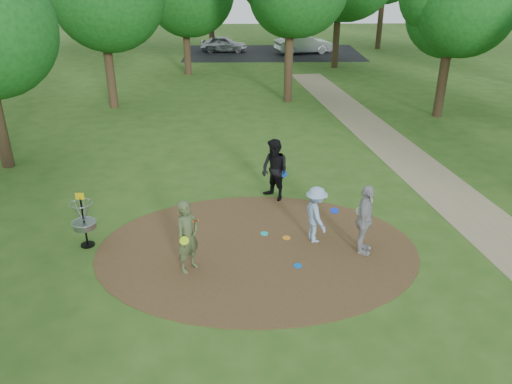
{
  "coord_description": "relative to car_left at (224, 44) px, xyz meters",
  "views": [
    {
      "loc": [
        -0.28,
        -11.2,
        6.92
      ],
      "look_at": [
        0.0,
        1.2,
        1.1
      ],
      "focal_mm": 35.0,
      "sensor_mm": 36.0,
      "label": 1
    }
  ],
  "objects": [
    {
      "name": "dirt_clearing",
      "position": [
        1.97,
        -30.57,
        -0.62
      ],
      "size": [
        8.4,
        8.4,
        0.02
      ],
      "primitive_type": "cylinder",
      "color": "#47301C",
      "rests_on": "ground"
    },
    {
      "name": "parking_lot",
      "position": [
        3.97,
        -0.57,
        -0.63
      ],
      "size": [
        14.0,
        8.0,
        0.01
      ],
      "primitive_type": "cube",
      "color": "black",
      "rests_on": "ground"
    },
    {
      "name": "player_walking_with_disc",
      "position": [
        2.59,
        -27.53,
        0.34
      ],
      "size": [
        1.17,
        1.21,
        1.96
      ],
      "color": "black",
      "rests_on": "ground"
    },
    {
      "name": "disc_ground_orange",
      "position": [
        2.78,
        -30.04,
        -0.6
      ],
      "size": [
        0.22,
        0.22,
        0.02
      ],
      "primitive_type": "cylinder",
      "color": "orange",
      "rests_on": "dirt_clearing"
    },
    {
      "name": "disc_ground_blue",
      "position": [
        2.96,
        -31.41,
        -0.6
      ],
      "size": [
        0.22,
        0.22,
        0.02
      ],
      "primitive_type": "cylinder",
      "color": "blue",
      "rests_on": "dirt_clearing"
    },
    {
      "name": "ground",
      "position": [
        1.97,
        -30.57,
        -0.63
      ],
      "size": [
        100.0,
        100.0,
        0.0
      ],
      "primitive_type": "plane",
      "color": "#2D5119",
      "rests_on": "ground"
    },
    {
      "name": "footpath",
      "position": [
        8.47,
        -28.57,
        -0.63
      ],
      "size": [
        7.55,
        39.89,
        0.01
      ],
      "primitive_type": "cube",
      "rotation": [
        0.0,
        0.0,
        0.14
      ],
      "color": "#8C7A5B",
      "rests_on": "ground"
    },
    {
      "name": "tree_ring",
      "position": [
        5.08,
        -21.05,
        4.6
      ],
      "size": [
        37.16,
        46.23,
        9.59
      ],
      "color": "#332316",
      "rests_on": "ground"
    },
    {
      "name": "player_observer_with_disc",
      "position": [
        0.3,
        -31.45,
        0.3
      ],
      "size": [
        0.77,
        0.81,
        1.86
      ],
      "color": "#475531",
      "rests_on": "ground"
    },
    {
      "name": "disc_golf_basket",
      "position": [
        -2.53,
        -30.27,
        0.24
      ],
      "size": [
        0.63,
        0.63,
        1.54
      ],
      "color": "black",
      "rests_on": "ground"
    },
    {
      "name": "player_waiting_with_disc",
      "position": [
        4.68,
        -30.76,
        0.31
      ],
      "size": [
        0.78,
        1.19,
        1.89
      ],
      "color": "#9B9A9D",
      "rests_on": "ground"
    },
    {
      "name": "player_throwing_with_disc",
      "position": [
        3.53,
        -30.15,
        0.15
      ],
      "size": [
        1.02,
        1.14,
        1.58
      ],
      "color": "#8BA8CF",
      "rests_on": "ground"
    },
    {
      "name": "car_left",
      "position": [
        0.0,
        0.0,
        0.0
      ],
      "size": [
        3.8,
        1.71,
        1.27
      ],
      "primitive_type": "imported",
      "rotation": [
        0.0,
        0.0,
        1.51
      ],
      "color": "#ADAFB5",
      "rests_on": "ground"
    },
    {
      "name": "disc_ground_red",
      "position": [
        0.2,
        -29.0,
        -0.6
      ],
      "size": [
        0.22,
        0.22,
        0.02
      ],
      "primitive_type": "cylinder",
      "color": "#DE4716",
      "rests_on": "dirt_clearing"
    },
    {
      "name": "car_right",
      "position": [
        6.39,
        -0.93,
        0.11
      ],
      "size": [
        4.78,
        2.64,
        1.49
      ],
      "primitive_type": "imported",
      "rotation": [
        0.0,
        0.0,
        1.82
      ],
      "color": "#B9BDC1",
      "rests_on": "ground"
    },
    {
      "name": "disc_ground_cyan",
      "position": [
        2.19,
        -29.8,
        -0.6
      ],
      "size": [
        0.22,
        0.22,
        0.02
      ],
      "primitive_type": "cylinder",
      "color": "#17BEBD",
      "rests_on": "dirt_clearing"
    }
  ]
}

